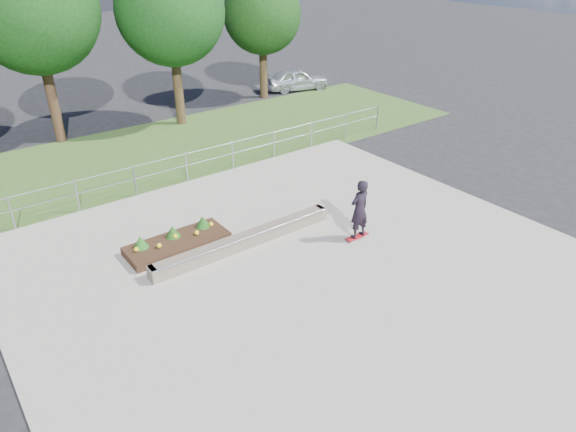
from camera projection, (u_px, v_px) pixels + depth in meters
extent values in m
plane|color=black|center=(315.00, 274.00, 14.05)|extent=(120.00, 120.00, 0.00)
cube|color=#304C1E|center=(150.00, 155.00, 21.77)|extent=(30.00, 8.00, 0.02)
cube|color=gray|center=(315.00, 273.00, 14.04)|extent=(15.00, 15.00, 0.06)
cylinder|color=#94979D|center=(12.00, 214.00, 15.86)|extent=(0.06, 0.06, 1.20)
cylinder|color=gray|center=(77.00, 197.00, 16.92)|extent=(0.06, 0.06, 1.20)
cylinder|color=gray|center=(135.00, 181.00, 17.97)|extent=(0.06, 0.06, 1.20)
cylinder|color=#979AA0|center=(187.00, 168.00, 19.03)|extent=(0.06, 0.06, 1.20)
cylinder|color=#979A9F|center=(233.00, 156.00, 20.09)|extent=(0.06, 0.06, 1.20)
cylinder|color=#919499|center=(274.00, 145.00, 21.15)|extent=(0.06, 0.06, 1.20)
cylinder|color=#989AA0|center=(312.00, 135.00, 22.20)|extent=(0.06, 0.06, 1.20)
cylinder|color=#9CA0A4|center=(346.00, 126.00, 23.26)|extent=(0.06, 0.06, 1.20)
cylinder|color=gray|center=(377.00, 118.00, 24.32)|extent=(0.06, 0.06, 1.20)
cylinder|color=#9CA0A5|center=(185.00, 154.00, 18.77)|extent=(20.00, 0.04, 0.04)
cylinder|color=gray|center=(186.00, 165.00, 18.98)|extent=(20.00, 0.04, 0.04)
cylinder|color=#311E13|center=(54.00, 105.00, 22.46)|extent=(0.44, 0.44, 3.38)
sphere|color=black|center=(32.00, 8.00, 20.58)|extent=(5.25, 5.25, 5.25)
cylinder|color=#302213|center=(179.00, 92.00, 24.72)|extent=(0.44, 0.44, 3.15)
sphere|color=black|center=(170.00, 11.00, 22.96)|extent=(4.90, 4.90, 4.90)
cylinder|color=#2F2112|center=(264.00, 74.00, 29.05)|extent=(0.44, 0.44, 2.70)
sphere|color=black|center=(262.00, 14.00, 27.54)|extent=(4.20, 4.20, 4.20)
cube|color=brown|center=(245.00, 240.00, 15.12)|extent=(6.00, 0.40, 0.40)
cylinder|color=gray|center=(249.00, 237.00, 14.89)|extent=(6.00, 0.06, 0.06)
cube|color=brown|center=(153.00, 274.00, 13.59)|extent=(0.15, 0.42, 0.40)
cube|color=brown|center=(320.00, 213.00, 16.65)|extent=(0.15, 0.42, 0.40)
cube|color=black|center=(178.00, 244.00, 15.11)|extent=(3.00, 1.20, 0.25)
sphere|color=yellow|center=(136.00, 249.00, 14.44)|extent=(0.14, 0.14, 0.14)
sphere|color=yellow|center=(159.00, 246.00, 14.62)|extent=(0.14, 0.14, 0.14)
sphere|color=yellow|center=(175.00, 236.00, 15.08)|extent=(0.14, 0.14, 0.14)
sphere|color=yellow|center=(197.00, 233.00, 15.25)|extent=(0.14, 0.14, 0.14)
sphere|color=yellow|center=(211.00, 224.00, 15.71)|extent=(0.14, 0.14, 0.14)
cone|color=#164B15|center=(140.00, 242.00, 14.61)|extent=(0.44, 0.44, 0.36)
cone|color=#184212|center=(173.00, 231.00, 15.14)|extent=(0.44, 0.44, 0.36)
cone|color=#154313|center=(203.00, 221.00, 15.66)|extent=(0.44, 0.44, 0.36)
cylinder|color=silver|center=(353.00, 242.00, 15.39)|extent=(0.05, 0.03, 0.05)
cylinder|color=white|center=(349.00, 239.00, 15.52)|extent=(0.05, 0.03, 0.05)
cylinder|color=white|center=(365.00, 236.00, 15.67)|extent=(0.05, 0.03, 0.05)
cylinder|color=silver|center=(361.00, 234.00, 15.79)|extent=(0.05, 0.03, 0.05)
cylinder|color=#959499|center=(351.00, 240.00, 15.44)|extent=(0.02, 0.18, 0.02)
cylinder|color=#9F9EA4|center=(363.00, 234.00, 15.72)|extent=(0.02, 0.18, 0.02)
cube|color=#A4141B|center=(357.00, 236.00, 15.57)|extent=(0.80, 0.21, 0.02)
imported|color=black|center=(359.00, 209.00, 15.12)|extent=(0.69, 0.46, 1.85)
imported|color=#B6BAC0|center=(297.00, 79.00, 30.79)|extent=(4.07, 2.54, 1.29)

